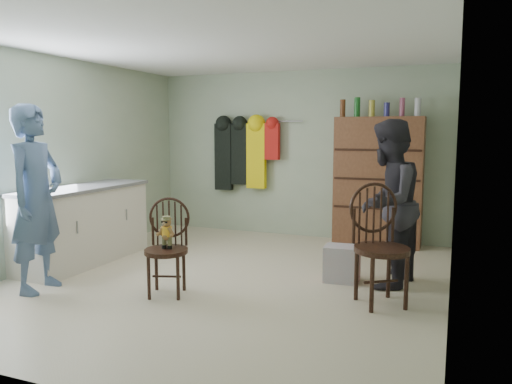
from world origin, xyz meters
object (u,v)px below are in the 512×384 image
at_px(dresser, 378,181).
at_px(chair_front, 167,241).
at_px(counter, 83,224).
at_px(chair_far, 379,240).

bearing_deg(dresser, chair_front, -118.59).
height_order(counter, chair_far, chair_far).
relative_size(counter, chair_far, 1.65).
height_order(counter, chair_front, chair_front).
distance_m(counter, dresser, 3.96).
bearing_deg(chair_far, chair_front, 160.65).
height_order(chair_front, dresser, dresser).
relative_size(chair_far, dresser, 0.55).
height_order(chair_front, chair_far, chair_far).
bearing_deg(chair_front, dresser, 42.34).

